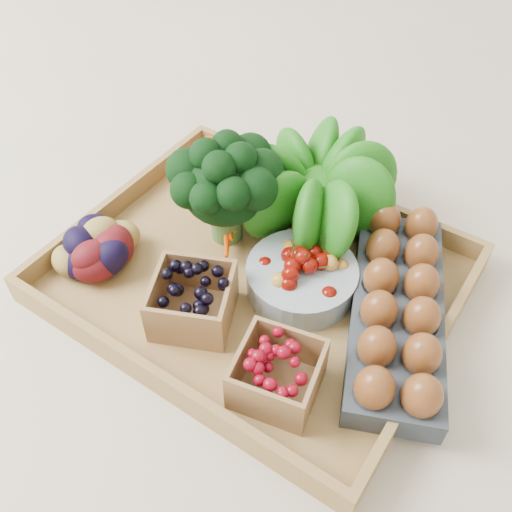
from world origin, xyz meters
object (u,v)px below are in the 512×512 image
Objects in this scene: cherry_bowl at (301,278)px; egg_carton at (396,313)px; broccoli at (226,204)px; tray at (256,280)px.

cherry_bowl is 0.47× the size of egg_carton.
egg_carton is at bearing 7.80° from cherry_bowl.
broccoli is at bearing 169.50° from cherry_bowl.
broccoli is (-0.09, 0.05, 0.07)m from tray.
cherry_bowl is at bearing -10.50° from broccoli.
broccoli is 0.16m from cherry_bowl.
broccoli reaches higher than egg_carton.
cherry_bowl is at bearing 164.86° from egg_carton.
egg_carton is (0.14, 0.02, -0.00)m from cherry_bowl.
cherry_bowl is (0.07, 0.02, 0.03)m from tray.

